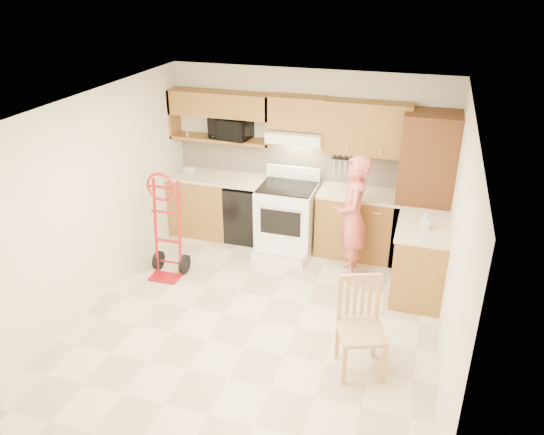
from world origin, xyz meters
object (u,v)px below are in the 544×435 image
at_px(hand_truck, 165,231).
at_px(person, 353,218).
at_px(range, 286,214).
at_px(dining_chair, 362,329).
at_px(microwave, 231,128).

bearing_deg(hand_truck, person, 16.88).
xyz_separation_m(range, dining_chair, (1.40, -2.20, -0.08)).
height_order(range, dining_chair, range).
xyz_separation_m(person, dining_chair, (0.41, -1.83, -0.32)).
relative_size(range, hand_truck, 0.89).
xyz_separation_m(microwave, hand_truck, (-0.38, -1.47, -0.99)).
bearing_deg(microwave, hand_truck, -96.76).
bearing_deg(dining_chair, microwave, 111.24).
relative_size(microwave, hand_truck, 0.43).
xyz_separation_m(hand_truck, dining_chair, (2.71, -1.10, -0.15)).
distance_m(person, dining_chair, 1.91).
distance_m(range, dining_chair, 2.61).
height_order(microwave, person, microwave).
bearing_deg(range, dining_chair, -57.66).
height_order(person, dining_chair, person).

